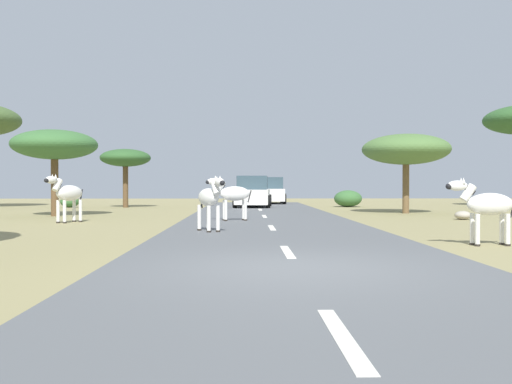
# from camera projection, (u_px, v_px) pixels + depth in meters

# --- Properties ---
(ground_plane) EXTENTS (90.00, 90.00, 0.00)m
(ground_plane) POSITION_uv_depth(u_px,v_px,m) (296.00, 271.00, 8.76)
(ground_plane) COLOR #8E8456
(road) EXTENTS (6.00, 64.00, 0.05)m
(road) POSITION_uv_depth(u_px,v_px,m) (297.00, 269.00, 8.76)
(road) COLOR #56595B
(road) RESTS_ON ground_plane
(lane_markings) EXTENTS (0.16, 56.00, 0.01)m
(lane_markings) POSITION_uv_depth(u_px,v_px,m) (304.00, 278.00, 7.76)
(lane_markings) COLOR silver
(lane_markings) RESTS_ON road
(zebra_0) EXTENTS (0.92, 1.49, 1.50)m
(zebra_0) POSITION_uv_depth(u_px,v_px,m) (210.00, 198.00, 15.42)
(zebra_0) COLOR silver
(zebra_0) RESTS_ON road
(zebra_1) EXTENTS (1.55, 0.44, 1.46)m
(zebra_1) POSITION_uv_depth(u_px,v_px,m) (486.00, 205.00, 12.34)
(zebra_1) COLOR silver
(zebra_1) RESTS_ON ground_plane
(zebra_2) EXTENTS (1.05, 1.64, 1.66)m
(zebra_2) POSITION_uv_depth(u_px,v_px,m) (67.00, 194.00, 19.71)
(zebra_2) COLOR silver
(zebra_2) RESTS_ON ground_plane
(zebra_3) EXTENTS (1.62, 0.67, 1.55)m
(zebra_3) POSITION_uv_depth(u_px,v_px,m) (232.00, 194.00, 20.07)
(zebra_3) COLOR silver
(zebra_3) RESTS_ON road
(car_0) EXTENTS (2.25, 4.45, 1.74)m
(car_0) POSITION_uv_depth(u_px,v_px,m) (253.00, 193.00, 32.28)
(car_0) COLOR white
(car_0) RESTS_ON road
(car_1) EXTENTS (2.04, 4.35, 1.74)m
(car_1) POSITION_uv_depth(u_px,v_px,m) (270.00, 191.00, 38.32)
(car_1) COLOR white
(car_1) RESTS_ON road
(tree_2) EXTENTS (3.49, 3.49, 3.57)m
(tree_2) POSITION_uv_depth(u_px,v_px,m) (55.00, 145.00, 23.74)
(tree_2) COLOR brown
(tree_2) RESTS_ON ground_plane
(tree_4) EXTENTS (3.96, 3.96, 3.60)m
(tree_4) POSITION_uv_depth(u_px,v_px,m) (406.00, 150.00, 26.08)
(tree_4) COLOR brown
(tree_4) RESTS_ON ground_plane
(tree_5) EXTENTS (2.86, 2.86, 3.33)m
(tree_5) POSITION_uv_depth(u_px,v_px,m) (125.00, 159.00, 32.70)
(tree_5) COLOR brown
(tree_5) RESTS_ON ground_plane
(bush_1) EXTENTS (1.07, 0.96, 0.64)m
(bush_1) POSITION_uv_depth(u_px,v_px,m) (70.00, 202.00, 32.93)
(bush_1) COLOR #386633
(bush_1) RESTS_ON ground_plane
(bush_2) EXTENTS (1.62, 1.46, 0.97)m
(bush_2) POSITION_uv_depth(u_px,v_px,m) (348.00, 199.00, 33.65)
(bush_2) COLOR #386633
(bush_2) RESTS_ON ground_plane
(rock_1) EXTENTS (0.60, 0.59, 0.32)m
(rock_1) POSITION_uv_depth(u_px,v_px,m) (463.00, 215.00, 21.46)
(rock_1) COLOR #A89E8C
(rock_1) RESTS_ON ground_plane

